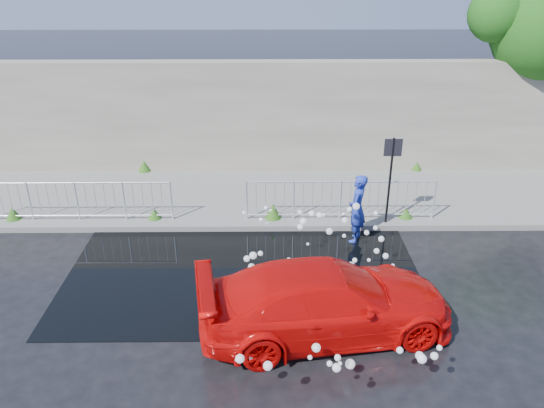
# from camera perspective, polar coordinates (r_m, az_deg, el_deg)

# --- Properties ---
(ground) EXTENTS (90.00, 90.00, 0.00)m
(ground) POSITION_cam_1_polar(r_m,az_deg,el_deg) (11.56, -5.74, -9.76)
(ground) COLOR black
(ground) RESTS_ON ground
(pavement) EXTENTS (30.00, 4.00, 0.15)m
(pavement) POSITION_cam_1_polar(r_m,az_deg,el_deg) (15.88, -4.30, 0.84)
(pavement) COLOR slate
(pavement) RESTS_ON ground
(curb) EXTENTS (30.00, 0.25, 0.16)m
(curb) POSITION_cam_1_polar(r_m,az_deg,el_deg) (14.08, -4.77, -2.49)
(curb) COLOR slate
(curb) RESTS_ON ground
(retaining_wall) EXTENTS (30.00, 0.60, 3.50)m
(retaining_wall) POSITION_cam_1_polar(r_m,az_deg,el_deg) (17.32, -4.06, 9.37)
(retaining_wall) COLOR slate
(retaining_wall) RESTS_ON pavement
(puddle) EXTENTS (8.00, 5.00, 0.01)m
(puddle) POSITION_cam_1_polar(r_m,az_deg,el_deg) (12.36, -3.04, -7.10)
(puddle) COLOR black
(puddle) RESTS_ON ground
(sign_post) EXTENTS (0.45, 0.06, 2.50)m
(sign_post) POSITION_cam_1_polar(r_m,az_deg,el_deg) (13.81, 12.70, 3.88)
(sign_post) COLOR black
(sign_post) RESTS_ON ground
(railing_left) EXTENTS (5.05, 0.05, 1.10)m
(railing_left) POSITION_cam_1_polar(r_m,az_deg,el_deg) (14.94, -20.25, 0.43)
(railing_left) COLOR silver
(railing_left) RESTS_ON pavement
(railing_right) EXTENTS (5.05, 0.05, 1.10)m
(railing_right) POSITION_cam_1_polar(r_m,az_deg,el_deg) (14.20, 7.39, 0.57)
(railing_right) COLOR silver
(railing_right) RESTS_ON pavement
(weeds) EXTENTS (12.17, 3.93, 0.42)m
(weeds) POSITION_cam_1_polar(r_m,az_deg,el_deg) (15.32, -5.80, 0.86)
(weeds) COLOR #1E4412
(weeds) RESTS_ON pavement
(water_spray) EXTENTS (3.64, 5.61, 1.17)m
(water_spray) POSITION_cam_1_polar(r_m,az_deg,el_deg) (11.05, 4.88, -7.42)
(water_spray) COLOR white
(water_spray) RESTS_ON ground
(red_car) EXTENTS (5.08, 2.72, 1.40)m
(red_car) POSITION_cam_1_polar(r_m,az_deg,el_deg) (10.20, 5.89, -10.30)
(red_car) COLOR red
(red_car) RESTS_ON ground
(person) EXTENTS (0.63, 0.76, 1.78)m
(person) POSITION_cam_1_polar(r_m,az_deg,el_deg) (13.34, 9.13, -0.50)
(person) COLOR #2134A6
(person) RESTS_ON ground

